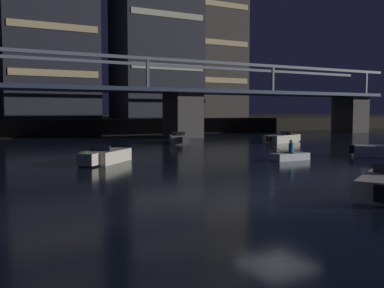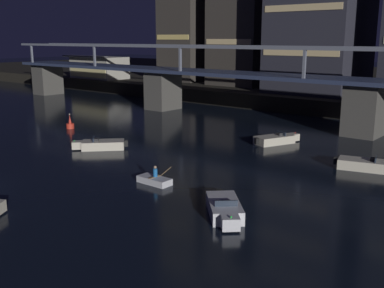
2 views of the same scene
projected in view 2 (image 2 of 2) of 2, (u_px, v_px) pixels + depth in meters
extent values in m
cube|color=black|center=(374.00, 84.00, 94.40)|extent=(240.00, 80.00, 2.20)
cube|color=#4C4944|center=(48.00, 79.00, 85.63)|extent=(3.60, 4.40, 5.55)
cube|color=#4C4944|center=(163.00, 90.00, 67.21)|extent=(3.60, 4.40, 5.55)
cube|color=#4C4944|center=(365.00, 110.00, 48.78)|extent=(3.60, 4.40, 5.55)
cube|color=#2D3856|center=(249.00, 75.00, 57.32)|extent=(94.98, 6.40, 0.45)
cube|color=slate|center=(236.00, 47.00, 54.37)|extent=(94.98, 0.36, 0.36)
cube|color=slate|center=(262.00, 47.00, 58.72)|extent=(94.98, 0.36, 0.36)
cube|color=slate|center=(32.00, 53.00, 82.36)|extent=(0.30, 0.30, 3.20)
cube|color=slate|center=(94.00, 56.00, 71.31)|extent=(0.30, 0.30, 3.20)
cube|color=slate|center=(180.00, 59.00, 60.26)|extent=(0.30, 0.30, 3.20)
cube|color=slate|center=(304.00, 64.00, 49.20)|extent=(0.30, 0.30, 3.20)
cube|color=#F2D172|center=(172.00, 37.00, 85.01)|extent=(7.91, 0.10, 0.90)
cube|color=beige|center=(228.00, 42.00, 76.40)|extent=(9.14, 0.10, 0.90)
cube|color=beige|center=(299.00, 53.00, 63.91)|extent=(11.61, 0.10, 0.90)
cube|color=beige|center=(302.00, 7.00, 62.54)|extent=(11.61, 0.10, 0.90)
cube|color=#B2AD9E|center=(99.00, 68.00, 94.02)|extent=(12.00, 6.00, 4.40)
cube|color=#EAD88C|center=(87.00, 70.00, 91.83)|extent=(11.20, 0.10, 2.64)
cube|color=#4C4C51|center=(84.00, 56.00, 90.79)|extent=(12.40, 1.60, 0.30)
cube|color=beige|center=(274.00, 140.00, 45.41)|extent=(3.16, 4.30, 0.80)
cube|color=beige|center=(293.00, 137.00, 46.49)|extent=(1.26, 1.21, 0.70)
cube|color=#283342|center=(281.00, 133.00, 45.66)|extent=(1.29, 0.61, 0.36)
cube|color=#262628|center=(279.00, 134.00, 45.56)|extent=(0.67, 0.58, 0.24)
cube|color=black|center=(257.00, 141.00, 44.40)|extent=(0.47, 0.47, 0.60)
sphere|color=red|center=(295.00, 133.00, 46.51)|extent=(0.12, 0.12, 0.12)
cube|color=beige|center=(103.00, 145.00, 43.22)|extent=(4.00, 4.07, 0.80)
cube|color=beige|center=(77.00, 145.00, 42.93)|extent=(1.34, 1.33, 0.70)
cube|color=#283342|center=(94.00, 139.00, 42.99)|extent=(1.05, 1.00, 0.36)
cube|color=#262628|center=(97.00, 140.00, 43.03)|extent=(0.68, 0.68, 0.24)
cube|color=black|center=(126.00, 143.00, 43.45)|extent=(0.51, 0.51, 0.60)
sphere|color=#33D84C|center=(74.00, 141.00, 42.80)|extent=(0.12, 0.12, 0.12)
cube|color=silver|center=(224.00, 208.00, 27.17)|extent=(4.00, 4.07, 0.80)
cube|color=silver|center=(230.00, 223.00, 24.82)|extent=(1.34, 1.33, 0.70)
cube|color=#283342|center=(226.00, 203.00, 26.21)|extent=(1.05, 1.00, 0.36)
cube|color=#262628|center=(226.00, 203.00, 26.47)|extent=(0.68, 0.68, 0.24)
cube|color=black|center=(219.00, 194.00, 29.24)|extent=(0.51, 0.51, 0.60)
sphere|color=#33D84C|center=(231.00, 217.00, 24.48)|extent=(0.12, 0.12, 0.12)
cube|color=beige|center=(364.00, 165.00, 36.41)|extent=(4.24, 2.75, 0.80)
cube|color=#283342|center=(376.00, 159.00, 35.93)|extent=(0.44, 1.33, 0.36)
cube|color=#262628|center=(372.00, 159.00, 36.05)|extent=(0.53, 0.64, 0.24)
cube|color=black|center=(336.00, 161.00, 37.26)|extent=(0.44, 0.44, 0.60)
cylinder|color=red|center=(70.00, 126.00, 53.07)|extent=(0.90, 0.90, 0.60)
cone|color=red|center=(70.00, 119.00, 52.89)|extent=(0.36, 0.36, 1.00)
sphere|color=#F2EAB2|center=(70.00, 114.00, 52.76)|extent=(0.16, 0.16, 0.16)
cube|color=silver|center=(154.00, 180.00, 32.90)|extent=(2.60, 1.10, 0.48)
cube|color=#7F6647|center=(154.00, 177.00, 32.84)|extent=(0.20, 0.99, 0.06)
cylinder|color=#1E66B2|center=(155.00, 173.00, 32.71)|extent=(0.32, 0.32, 0.60)
sphere|color=tan|center=(155.00, 167.00, 32.61)|extent=(0.22, 0.22, 0.22)
cylinder|color=olive|center=(164.00, 173.00, 33.62)|extent=(0.05, 1.52, 0.59)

